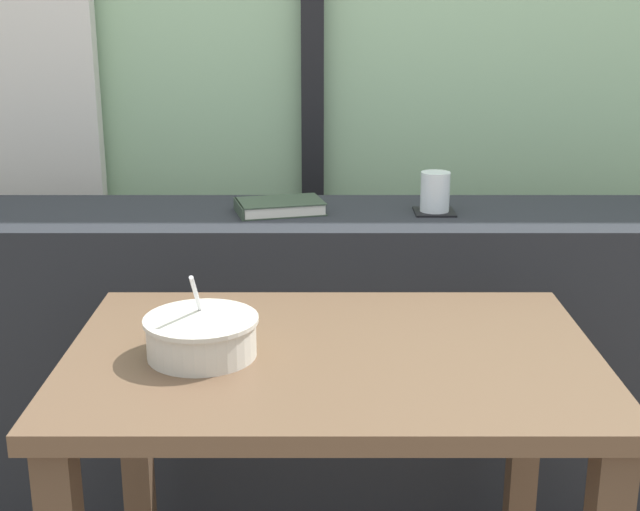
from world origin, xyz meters
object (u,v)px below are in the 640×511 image
juice_glass (436,193)px  closed_book (280,206)px  breakfast_table (333,414)px  soup_bowl (203,337)px  coaster_square (436,212)px

juice_glass → closed_book: (-0.39, 0.00, -0.04)m
breakfast_table → soup_bowl: size_ratio=4.72×
breakfast_table → soup_bowl: (-0.23, -0.02, 0.16)m
breakfast_table → coaster_square: coaster_square is taller
closed_book → soup_bowl: (-0.11, -0.69, -0.07)m
coaster_square → juice_glass: size_ratio=1.02×
breakfast_table → closed_book: closed_book is taller
closed_book → breakfast_table: bearing=-79.4°
breakfast_table → closed_book: bearing=100.6°
breakfast_table → coaster_square: bearing=68.3°
coaster_square → closed_book: bearing=179.4°
juice_glass → soup_bowl: 0.85m
coaster_square → juice_glass: 0.05m
closed_book → soup_bowl: size_ratio=1.18×
closed_book → soup_bowl: soup_bowl is taller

